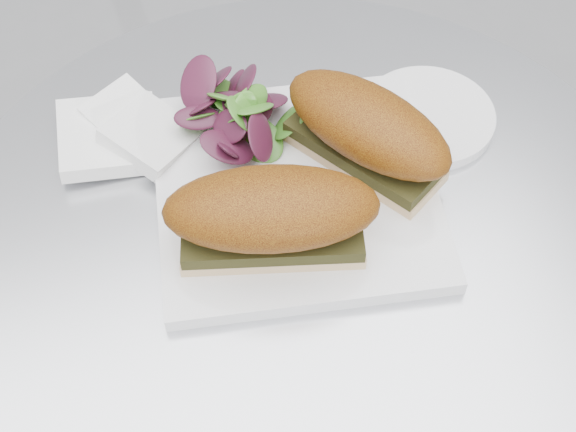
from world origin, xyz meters
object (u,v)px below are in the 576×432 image
Objects in this scene: sandwich_right at (367,130)px; saucer at (428,116)px; sandwich_left at (272,215)px; plate at (295,189)px.

sandwich_right is 1.40× the size of saucer.
sandwich_right is at bearing 45.09° from sandwich_left.
sandwich_right reaches higher than saucer.
saucer is at bearing 17.31° from plate.
sandwich_right is (0.07, 0.01, 0.05)m from plate.
plate is 1.30× the size of sandwich_left.
sandwich_left is at bearing -151.99° from saucer.
sandwich_right is at bearing -154.59° from saucer.
sandwich_left is 1.47× the size of saucer.
sandwich_left is 1.05× the size of sandwich_right.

